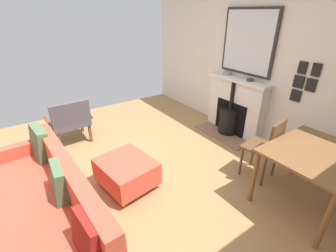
% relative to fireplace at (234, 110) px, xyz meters
% --- Properties ---
extents(ground_plane, '(5.22, 5.43, 0.01)m').
position_rel_fireplace_xyz_m(ground_plane, '(2.40, 0.09, -0.46)').
color(ground_plane, '#A87A4C').
extents(wall_left, '(0.12, 5.43, 2.62)m').
position_rel_fireplace_xyz_m(wall_left, '(-0.21, 0.09, 0.86)').
color(wall_left, silver).
rests_on(wall_left, ground).
extents(fireplace, '(0.60, 1.21, 1.03)m').
position_rel_fireplace_xyz_m(fireplace, '(0.00, 0.00, 0.00)').
color(fireplace, '#93664C').
rests_on(fireplace, ground).
extents(mirror_over_mantel, '(0.04, 1.00, 1.04)m').
position_rel_fireplace_xyz_m(mirror_over_mantel, '(-0.13, 0.00, 1.16)').
color(mirror_over_mantel, '#2D2823').
extents(mantel_bowl_near, '(0.14, 0.14, 0.04)m').
position_rel_fireplace_xyz_m(mantel_bowl_near, '(-0.03, -0.29, 0.61)').
color(mantel_bowl_near, '#9E9384').
rests_on(mantel_bowl_near, fireplace).
extents(mantel_bowl_far, '(0.12, 0.12, 0.04)m').
position_rel_fireplace_xyz_m(mantel_bowl_far, '(-0.03, 0.22, 0.60)').
color(mantel_bowl_far, '#47382D').
rests_on(mantel_bowl_far, fireplace).
extents(sofa, '(1.04, 2.14, 0.84)m').
position_rel_fireplace_xyz_m(sofa, '(3.32, 0.52, -0.11)').
color(sofa, '#B2B2B7').
rests_on(sofa, ground).
extents(ottoman, '(0.69, 0.77, 0.38)m').
position_rel_fireplace_xyz_m(ottoman, '(2.29, 0.28, -0.22)').
color(ottoman, '#B2B2B7').
rests_on(ottoman, ground).
extents(armchair_accent, '(0.69, 0.60, 0.79)m').
position_rel_fireplace_xyz_m(armchair_accent, '(2.57, -1.28, -0.01)').
color(armchair_accent, brown).
rests_on(armchair_accent, ground).
extents(dining_table, '(1.04, 0.87, 0.72)m').
position_rel_fireplace_xyz_m(dining_table, '(0.72, 1.74, 0.18)').
color(dining_table, brown).
rests_on(dining_table, ground).
extents(dining_chair_near_fireplace, '(0.46, 0.46, 0.88)m').
position_rel_fireplace_xyz_m(dining_chair_near_fireplace, '(0.71, 1.17, 0.07)').
color(dining_chair_near_fireplace, brown).
rests_on(dining_chair_near_fireplace, ground).
extents(photo_gallery_row, '(0.02, 0.31, 0.57)m').
position_rel_fireplace_xyz_m(photo_gallery_row, '(-0.14, 1.02, 0.74)').
color(photo_gallery_row, black).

